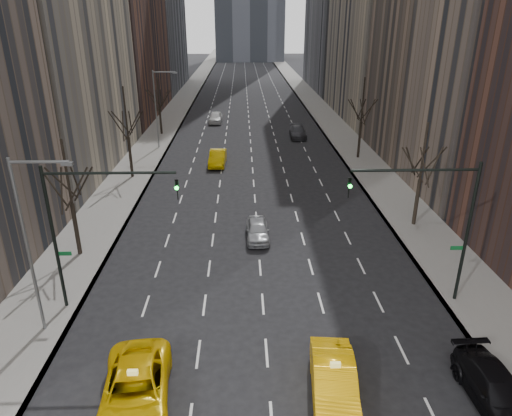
{
  "coord_description": "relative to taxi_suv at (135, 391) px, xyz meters",
  "views": [
    {
      "loc": [
        -1.03,
        -9.34,
        14.77
      ],
      "look_at": [
        -0.22,
        17.5,
        3.5
      ],
      "focal_mm": 32.0,
      "sensor_mm": 36.0,
      "label": 1
    }
  ],
  "objects": [
    {
      "name": "tree_lw_c",
      "position": [
        -6.52,
        29.06,
        3.22
      ],
      "size": [
        3.36,
        3.5,
        8.74
      ],
      "color": "black",
      "rests_on": "ground"
    },
    {
      "name": "tree_rw_c",
      "position": [
        17.48,
        35.06,
        3.22
      ],
      "size": [
        3.36,
        3.5,
        8.74
      ],
      "color": "black",
      "rests_on": "ground"
    },
    {
      "name": "taxi_suv",
      "position": [
        0.0,
        0.0,
        0.0
      ],
      "size": [
        3.33,
        6.12,
        1.63
      ],
      "primitive_type": "imported",
      "rotation": [
        0.0,
        0.0,
        0.11
      ],
      "color": "#E4B304",
      "rests_on": "ground"
    },
    {
      "name": "tree_lw_b",
      "position": [
        -6.52,
        13.06,
        2.9
      ],
      "size": [
        3.36,
        3.5,
        7.82
      ],
      "color": "black",
      "rests_on": "ground"
    },
    {
      "name": "taxi_sedan",
      "position": [
        8.11,
        0.17,
        0.02
      ],
      "size": [
        2.2,
        5.18,
        1.66
      ],
      "primitive_type": "imported",
      "rotation": [
        0.0,
        0.0,
        -0.09
      ],
      "color": "#FFB305",
      "rests_on": "ground"
    },
    {
      "name": "traffic_mast_right",
      "position": [
        14.59,
        7.05,
        4.67
      ],
      "size": [
        6.69,
        0.39,
        8.0
      ],
      "color": "black",
      "rests_on": "ground"
    },
    {
      "name": "tree_rw_b",
      "position": [
        17.48,
        17.06,
        2.9
      ],
      "size": [
        3.36,
        3.5,
        7.82
      ],
      "color": "black",
      "rests_on": "ground"
    },
    {
      "name": "far_taxi",
      "position": [
        1.76,
        33.06,
        -0.02
      ],
      "size": [
        1.84,
        4.86,
        1.58
      ],
      "primitive_type": "imported",
      "rotation": [
        0.0,
        0.0,
        -0.03
      ],
      "color": "#DDB104",
      "rests_on": "ground"
    },
    {
      "name": "sidewalk_left",
      "position": [
        -6.77,
        65.06,
        -0.74
      ],
      "size": [
        4.5,
        320.0,
        0.15
      ],
      "primitive_type": "cube",
      "color": "slate",
      "rests_on": "ground"
    },
    {
      "name": "streetlight_near",
      "position": [
        -5.36,
        5.06,
        4.8
      ],
      "size": [
        2.83,
        0.22,
        9.0
      ],
      "color": "slate",
      "rests_on": "ground"
    },
    {
      "name": "tree_lw_d",
      "position": [
        -6.52,
        47.06,
        2.75
      ],
      "size": [
        3.36,
        3.5,
        7.36
      ],
      "color": "black",
      "rests_on": "ground"
    },
    {
      "name": "far_suv_grey",
      "position": [
        11.77,
        44.86,
        -0.07
      ],
      "size": [
        2.22,
        5.16,
        1.48
      ],
      "primitive_type": "imported",
      "rotation": [
        0.0,
        0.0,
        -0.03
      ],
      "color": "#333238",
      "rests_on": "ground"
    },
    {
      "name": "streetlight_far",
      "position": [
        -5.36,
        40.06,
        4.8
      ],
      "size": [
        2.83,
        0.22,
        9.0
      ],
      "color": "slate",
      "rests_on": "ground"
    },
    {
      "name": "far_car_white",
      "position": [
        0.45,
        54.5,
        -0.01
      ],
      "size": [
        2.02,
        4.76,
        1.6
      ],
      "primitive_type": "imported",
      "rotation": [
        0.0,
        0.0,
        -0.03
      ],
      "color": "silver",
      "rests_on": "ground"
    },
    {
      "name": "silver_sedan_ahead",
      "position": [
        5.46,
        15.23,
        -0.14
      ],
      "size": [
        1.66,
        4.0,
        1.36
      ],
      "primitive_type": "imported",
      "rotation": [
        0.0,
        0.0,
        0.02
      ],
      "color": "#A1A3A9",
      "rests_on": "ground"
    },
    {
      "name": "parked_suv_black",
      "position": [
        14.68,
        -0.35,
        -0.09
      ],
      "size": [
        2.19,
        5.04,
        1.44
      ],
      "primitive_type": "imported",
      "rotation": [
        0.0,
        0.0,
        0.03
      ],
      "color": "black",
      "rests_on": "ground"
    },
    {
      "name": "traffic_mast_left",
      "position": [
        -3.62,
        7.05,
        4.67
      ],
      "size": [
        6.69,
        0.39,
        8.0
      ],
      "color": "black",
      "rests_on": "ground"
    },
    {
      "name": "sidewalk_right",
      "position": [
        17.73,
        65.06,
        -0.74
      ],
      "size": [
        4.5,
        320.0,
        0.15
      ],
      "primitive_type": "cube",
      "color": "slate",
      "rests_on": "ground"
    }
  ]
}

